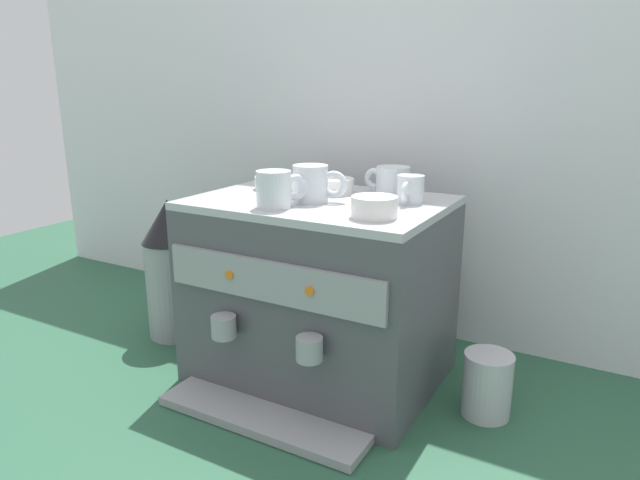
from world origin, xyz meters
TOP-DOWN VIEW (x-y plane):
  - ground_plane at (0.00, 0.00)m, footprint 4.00×4.00m
  - tiled_backsplash_wall at (0.00, 0.38)m, footprint 2.80×0.03m
  - espresso_machine at (0.00, -0.00)m, footprint 0.58×0.53m
  - ceramic_cup_0 at (0.20, 0.06)m, footprint 0.06×0.10m
  - ceramic_cup_1 at (0.12, 0.14)m, footprint 0.12×0.08m
  - ceramic_cup_2 at (-0.04, -0.13)m, footprint 0.09×0.11m
  - ceramic_cup_3 at (-0.00, -0.03)m, footprint 0.12×0.08m
  - ceramic_bowl_0 at (0.19, -0.11)m, footprint 0.09×0.09m
  - ceramic_bowl_1 at (-0.16, 0.07)m, footprint 0.12×0.12m
  - ceramic_bowl_2 at (-0.01, 0.08)m, footprint 0.11×0.11m
  - coffee_grinder at (-0.48, -0.01)m, footprint 0.16×0.16m
  - milk_pitcher at (0.41, 0.02)m, footprint 0.11×0.11m

SIDE VIEW (x-z plane):
  - ground_plane at x=0.00m, z-range 0.00..0.00m
  - milk_pitcher at x=0.41m, z-range 0.00..0.15m
  - coffee_grinder at x=-0.48m, z-range 0.00..0.41m
  - espresso_machine at x=0.00m, z-range 0.00..0.45m
  - ceramic_bowl_1 at x=-0.16m, z-range 0.45..0.48m
  - ceramic_bowl_2 at x=-0.01m, z-range 0.45..0.49m
  - ceramic_bowl_0 at x=0.19m, z-range 0.45..0.49m
  - ceramic_cup_0 at x=0.20m, z-range 0.45..0.51m
  - ceramic_cup_1 at x=0.12m, z-range 0.45..0.52m
  - ceramic_cup_2 at x=-0.04m, z-range 0.45..0.53m
  - ceramic_cup_3 at x=0.00m, z-range 0.45..0.54m
  - tiled_backsplash_wall at x=0.00m, z-range 0.00..1.12m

